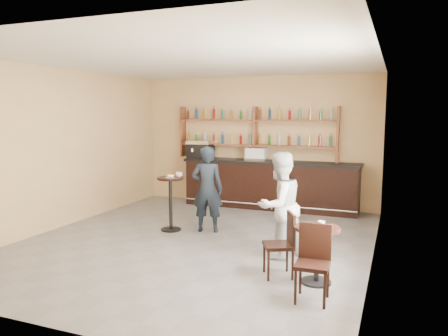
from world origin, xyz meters
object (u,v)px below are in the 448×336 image
at_px(cafe_table, 317,255).
at_px(chair_west, 278,245).
at_px(bar_counter, 270,185).
at_px(pedestal_table, 171,204).
at_px(man_main, 207,189).
at_px(espresso_machine, 200,149).
at_px(pastry_case, 257,154).
at_px(patron_second, 279,205).
at_px(chair_south, 312,264).

xyz_separation_m(cafe_table, chair_west, (-0.55, 0.05, 0.07)).
distance_m(bar_counter, pedestal_table, 2.96).
relative_size(man_main, cafe_table, 2.13).
bearing_deg(cafe_table, pedestal_table, 152.46).
distance_m(espresso_machine, man_main, 2.84).
xyz_separation_m(man_main, cafe_table, (2.44, -1.84, -0.44)).
distance_m(pastry_case, man_main, 2.53).
bearing_deg(patron_second, man_main, -88.27).
relative_size(espresso_machine, pedestal_table, 0.59).
distance_m(cafe_table, chair_west, 0.56).
xyz_separation_m(espresso_machine, cafe_table, (3.73, -4.32, -0.99)).
height_order(espresso_machine, pastry_case, espresso_machine).
bearing_deg(chair_west, cafe_table, 58.31).
relative_size(pedestal_table, chair_west, 1.15).
relative_size(espresso_machine, pastry_case, 1.23).
bearing_deg(patron_second, bar_counter, -129.80).
bearing_deg(patron_second, pedestal_table, -76.20).
xyz_separation_m(pastry_case, chair_west, (1.67, -4.27, -0.85)).
distance_m(chair_west, patron_second, 0.91).
xyz_separation_m(cafe_table, patron_second, (-0.75, 0.85, 0.46)).
height_order(bar_counter, pastry_case, pastry_case).
xyz_separation_m(pedestal_table, patron_second, (2.39, -0.79, 0.32)).
relative_size(cafe_table, patron_second, 0.46).
distance_m(pedestal_table, cafe_table, 3.55).
bearing_deg(cafe_table, chair_south, -85.24).
bearing_deg(pedestal_table, bar_counter, 64.88).
distance_m(bar_counter, pastry_case, 0.80).
relative_size(man_main, chair_west, 1.82).
bearing_deg(pedestal_table, chair_south, -35.04).
height_order(pastry_case, cafe_table, pastry_case).
relative_size(bar_counter, patron_second, 2.51).
relative_size(espresso_machine, chair_west, 0.68).
xyz_separation_m(bar_counter, espresso_machine, (-1.84, 0.00, 0.80)).
xyz_separation_m(pastry_case, chair_south, (2.27, -4.92, -0.84)).
bearing_deg(bar_counter, chair_west, -72.60).
distance_m(man_main, chair_south, 3.51).
distance_m(man_main, chair_west, 2.63).
relative_size(espresso_machine, man_main, 0.37).
bearing_deg(espresso_machine, pedestal_table, -74.13).
relative_size(man_main, patron_second, 0.98).
bearing_deg(espresso_machine, chair_south, -48.96).
bearing_deg(cafe_table, chair_west, 174.81).
relative_size(pedestal_table, man_main, 0.63).
xyz_separation_m(bar_counter, pedestal_table, (-1.26, -2.68, -0.05)).
bearing_deg(pastry_case, pedestal_table, -117.69).
relative_size(bar_counter, cafe_table, 5.45).
bearing_deg(espresso_machine, man_main, -59.02).
bearing_deg(patron_second, pastry_case, -125.00).
xyz_separation_m(pedestal_table, man_main, (0.70, 0.20, 0.31)).
distance_m(bar_counter, patron_second, 3.66).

